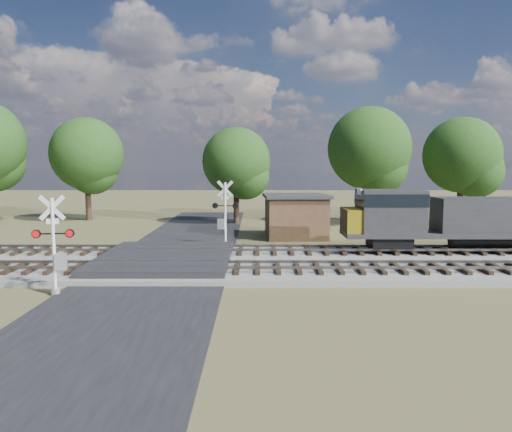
{
  "coord_description": "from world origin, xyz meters",
  "views": [
    {
      "loc": [
        4.93,
        -26.29,
        5.5
      ],
      "look_at": [
        4.93,
        2.0,
        2.56
      ],
      "focal_mm": 35.0,
      "sensor_mm": 36.0,
      "label": 1
    }
  ],
  "objects": [
    {
      "name": "track_far",
      "position": [
        3.12,
        3.0,
        0.41
      ],
      "size": [
        140.0,
        2.6,
        0.33
      ],
      "color": "black",
      "rests_on": "ballast_bed"
    },
    {
      "name": "road",
      "position": [
        0.0,
        0.0,
        0.04
      ],
      "size": [
        7.0,
        60.0,
        0.08
      ],
      "primitive_type": "cube",
      "color": "black",
      "rests_on": "ground"
    },
    {
      "name": "crossing_signal_near",
      "position": [
        -3.44,
        -5.72,
        1.77
      ],
      "size": [
        1.71,
        0.4,
        4.24
      ],
      "rotation": [
        0.0,
        0.0,
        0.13
      ],
      "color": "silver",
      "rests_on": "ground"
    },
    {
      "name": "treeline",
      "position": [
        3.99,
        19.64,
        6.79
      ],
      "size": [
        82.26,
        11.49,
        11.45
      ],
      "color": "black",
      "rests_on": "ground"
    },
    {
      "name": "crossing_panel",
      "position": [
        0.0,
        0.5,
        0.32
      ],
      "size": [
        7.0,
        9.0,
        0.62
      ],
      "primitive_type": "cube",
      "color": "#262628",
      "rests_on": "ground"
    },
    {
      "name": "ballast_bed",
      "position": [
        10.0,
        0.5,
        0.15
      ],
      "size": [
        140.0,
        10.0,
        0.3
      ],
      "primitive_type": "cube",
      "color": "gray",
      "rests_on": "ground"
    },
    {
      "name": "crossing_signal_far",
      "position": [
        2.77,
        6.94,
        1.84
      ],
      "size": [
        1.78,
        0.45,
        4.43
      ],
      "rotation": [
        0.0,
        0.0,
        2.97
      ],
      "color": "silver",
      "rests_on": "ground"
    },
    {
      "name": "ground",
      "position": [
        0.0,
        0.0,
        0.0
      ],
      "size": [
        160.0,
        160.0,
        0.0
      ],
      "primitive_type": "plane",
      "color": "#51542D",
      "rests_on": "ground"
    },
    {
      "name": "track_near",
      "position": [
        3.12,
        -2.0,
        0.41
      ],
      "size": [
        140.0,
        2.6,
        0.33
      ],
      "color": "black",
      "rests_on": "ballast_bed"
    },
    {
      "name": "equipment_shed",
      "position": [
        7.93,
        11.03,
        1.65
      ],
      "size": [
        5.02,
        5.02,
        3.25
      ],
      "rotation": [
        0.0,
        0.0,
        0.05
      ],
      "color": "#4B2E20",
      "rests_on": "ground"
    }
  ]
}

